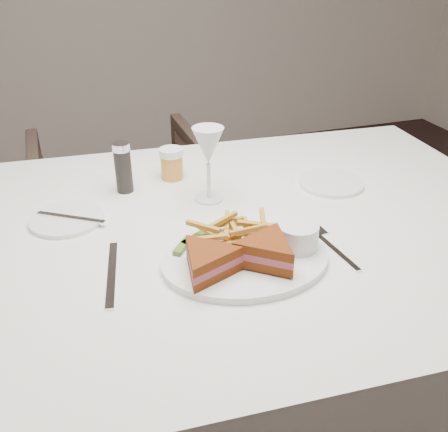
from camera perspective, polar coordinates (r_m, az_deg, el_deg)
table at (r=1.30m, az=-0.72°, el=-15.52°), size 1.50×1.05×0.75m
chair_far at (r=2.06m, az=-11.34°, el=1.18°), size 0.67×0.63×0.68m
table_setting at (r=1.00m, az=0.25°, el=-0.74°), size 0.79×0.64×0.18m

